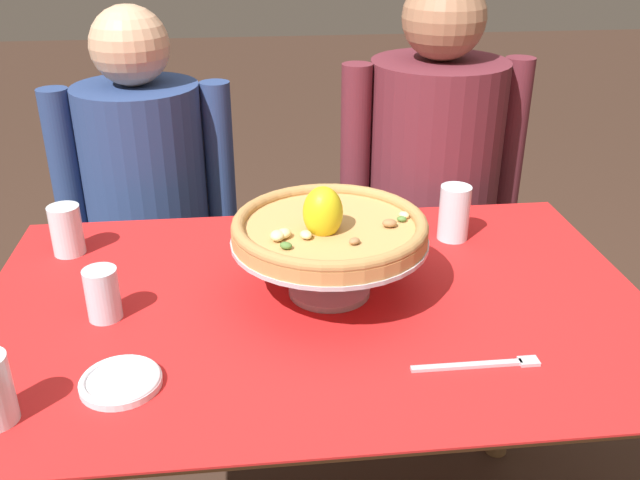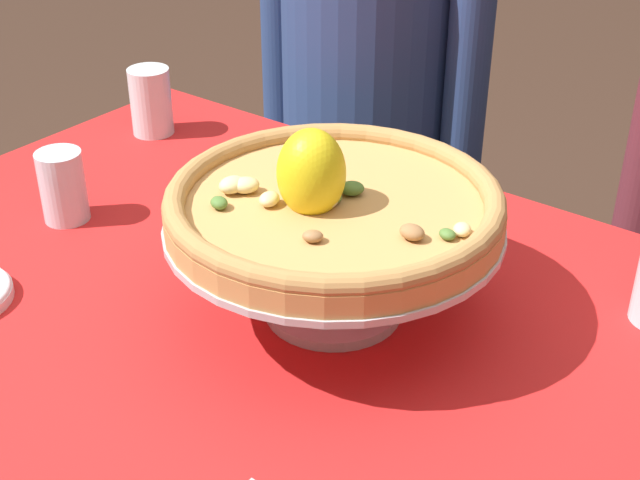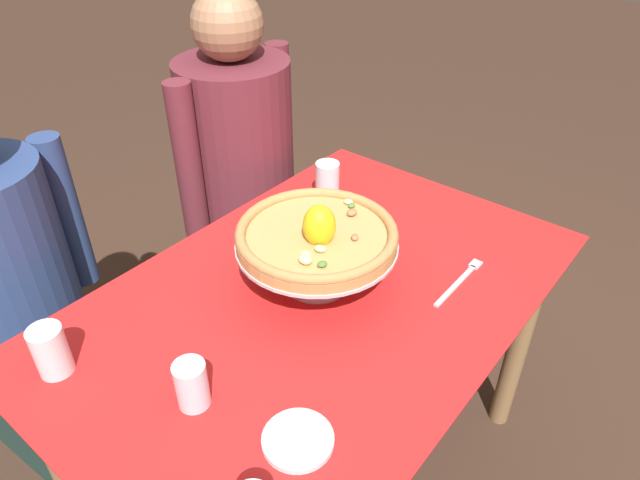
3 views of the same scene
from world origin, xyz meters
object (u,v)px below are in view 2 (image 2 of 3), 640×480
object	(u,v)px
pizza_stand	(334,245)
diner_left	(366,146)
pizza	(332,202)
water_glass_side_left	(63,191)
water_glass_back_left	(151,106)

from	to	relation	value
pizza_stand	diner_left	size ratio (longest dim) A/B	0.31
pizza	water_glass_side_left	distance (m)	0.42
pizza_stand	water_glass_side_left	bearing A→B (deg)	-173.85
water_glass_back_left	diner_left	bearing A→B (deg)	77.40
pizza_stand	pizza	world-z (taller)	pizza
pizza	water_glass_side_left	world-z (taller)	pizza
water_glass_back_left	water_glass_side_left	bearing A→B (deg)	-66.39
pizza_stand	water_glass_side_left	distance (m)	0.41
water_glass_side_left	diner_left	world-z (taller)	diner_left
pizza	diner_left	bearing A→B (deg)	121.64
pizza_stand	diner_left	world-z (taller)	diner_left
pizza_stand	water_glass_side_left	world-z (taller)	pizza_stand
water_glass_back_left	pizza_stand	bearing A→B (deg)	-23.07
water_glass_side_left	diner_left	distance (m)	0.76
water_glass_side_left	diner_left	size ratio (longest dim) A/B	0.08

